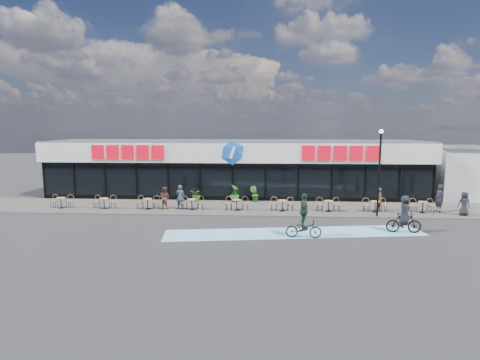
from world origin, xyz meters
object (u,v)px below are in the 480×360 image
Objects in this scene: cyclist_b at (404,218)px; potted_plant_right at (235,193)px; lamp_post at (379,165)px; pedestrian_b at (380,199)px; patron_left at (180,197)px; bistro_set_0 at (62,201)px; patron_right at (165,198)px; potted_plant_left at (197,194)px; potted_plant_mid at (254,194)px; pedestrian_a at (439,198)px; cyclist_a at (304,221)px; pedestrian_c at (464,204)px.

potted_plant_right is at bearing 141.79° from cyclist_b.
pedestrian_b is at bearing 68.45° from lamp_post.
patron_left is 1.07× the size of pedestrian_b.
patron_right is at bearing 1.21° from bistro_set_0.
patron_right is (-1.74, -2.77, 0.25)m from potted_plant_left.
pedestrian_b is (8.50, -2.65, 0.19)m from potted_plant_mid.
bistro_set_0 is 25.70m from pedestrian_a.
cyclist_b is at bearing -43.17° from potted_plant_mid.
potted_plant_right is 9.86m from cyclist_a.
pedestrian_a is 6.44m from cyclist_b.
cyclist_a reaches higher than pedestrian_b.
bistro_set_0 is at bearing 176.63° from lamp_post.
cyclist_a is (4.22, -8.91, 0.17)m from potted_plant_right.
bistro_set_0 is 0.66× the size of cyclist_a.
pedestrian_b is (13.53, 0.25, -0.06)m from patron_left.
lamp_post reaches higher than pedestrian_a.
patron_left is (8.35, 0.14, 0.38)m from bistro_set_0.
pedestrian_b is at bearing -12.48° from pedestrian_c.
pedestrian_c is (26.79, -0.75, 0.32)m from bistro_set_0.
pedestrian_a is at bearing 19.15° from lamp_post.
potted_plant_right is (-1.49, -0.07, 0.04)m from potted_plant_mid.
potted_plant_right is 0.81× the size of pedestrian_b.
patron_right is (-4.64, -2.82, 0.13)m from potted_plant_right.
pedestrian_c is (4.91, -1.14, -0.01)m from pedestrian_b.
pedestrian_b is at bearing -179.00° from patron_left.
cyclist_b is (8.23, -7.72, 0.12)m from potted_plant_mid.
patron_right is 10.75m from cyclist_a.
potted_plant_mid is at bearing -135.42° from patron_right.
patron_right is at bearing -148.71° from potted_plant_right.
lamp_post reaches higher than potted_plant_left.
potted_plant_right is at bearing 155.68° from lamp_post.
potted_plant_right is 0.62× the size of cyclist_b.
patron_left is (-0.65, -2.79, 0.31)m from potted_plant_left.
pedestrian_a is 1.52m from pedestrian_c.
potted_plant_right is at bearing 115.33° from cyclist_a.
pedestrian_c reaches higher than patron_right.
pedestrian_b reaches higher than bistro_set_0.
bistro_set_0 is at bearing -1.00° from pedestrian_c.
patron_left is at bearing 160.04° from cyclist_b.
cyclist_b is at bearing 37.83° from pedestrian_c.
potted_plant_right is at bearing 90.41° from pedestrian_b.
potted_plant_left is 0.62× the size of patron_left.
cyclist_a is (-5.77, -6.33, 0.02)m from pedestrian_b.
patron_right is at bearing -0.82° from patron_left.
patron_right is 15.15m from cyclist_b.
pedestrian_b is at bearing 86.97° from cyclist_b.
pedestrian_c is at bearing 37.24° from cyclist_b.
lamp_post is 3.54× the size of pedestrian_c.
pedestrian_a is (18.44, 0.15, 0.14)m from patron_right.
cyclist_b is at bearing -38.21° from potted_plant_right.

